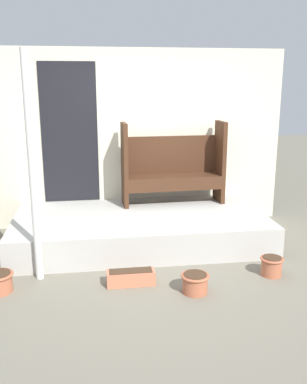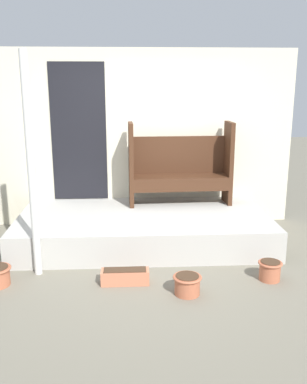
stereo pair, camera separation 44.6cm
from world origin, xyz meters
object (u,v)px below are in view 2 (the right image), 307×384
Objects in this scene: flower_pot_middle at (187,284)px; flower_pot_right at (270,270)px; planter_box_rect at (125,276)px; support_post at (31,168)px; bench at (180,165)px.

flower_pot_middle is 1.13× the size of flower_pot_right.
flower_pot_right is 0.51× the size of planter_box_rect.
planter_box_rect is (0.99, -0.30, -1.14)m from support_post.
support_post is at bearing 160.42° from flower_pot_middle.
flower_pot_middle is at bearing -23.30° from planter_box_rect.
flower_pot_right is (2.58, -0.31, -1.11)m from support_post.
flower_pot_middle is 0.58× the size of planter_box_rect.
bench is 2.13m from planter_box_rect.
flower_pot_middle is 0.70m from planter_box_rect.
flower_pot_right is at bearing -67.59° from bench.
support_post is 1.54m from planter_box_rect.
planter_box_rect is (-1.59, 0.00, -0.04)m from flower_pot_right.
bench is at bearing 66.05° from planter_box_rect.
flower_pot_right is at bearing 15.90° from flower_pot_middle.
flower_pot_right is (0.80, -1.78, -0.84)m from bench.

